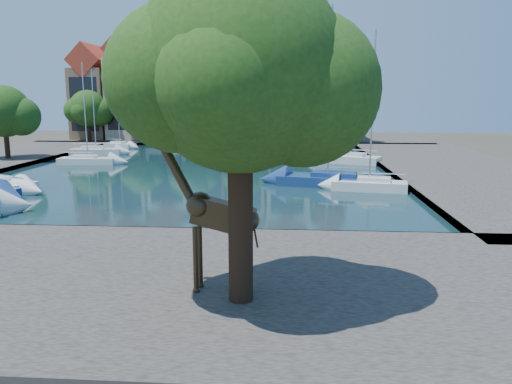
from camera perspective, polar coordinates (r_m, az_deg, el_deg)
The scene contains 28 objects.
ground at distance 26.97m, azimuth -15.82°, elevation -4.79°, with size 160.00×160.00×0.00m, color #38332B.
water_basin at distance 49.73m, azimuth -6.47°, elevation 2.60°, with size 38.00×50.00×0.08m, color black.
near_quay at distance 20.77m, azimuth -22.45°, elevation -9.17°, with size 50.00×14.00×0.50m, color #504C45.
far_quay at distance 81.18m, azimuth -2.34°, elevation 5.95°, with size 60.00×16.00×0.50m, color #504C45.
right_quay at distance 51.38m, azimuth 22.13°, elevation 2.37°, with size 14.00×52.00×0.50m, color #504C45.
plane_tree at distance 15.47m, azimuth -1.44°, elevation 13.10°, with size 8.32×6.40×10.62m.
townhouse_west_end at distance 86.55m, azimuth -17.95°, elevation 10.46°, with size 5.44×9.18×14.93m.
townhouse_west_mid at distance 84.52m, azimuth -14.14°, elevation 11.25°, with size 5.94×9.18×16.79m.
townhouse_west_inner at distance 82.73m, azimuth -9.75°, elevation 10.82°, with size 6.43×9.18×15.15m.
townhouse_center at distance 81.45m, azimuth -5.24°, elevation 11.64°, with size 5.44×9.18×16.93m.
townhouse_east_inner at distance 80.69m, azimuth -0.94°, elevation 11.25°, with size 5.94×9.18×15.79m.
townhouse_east_mid at distance 80.38m, azimuth 3.78°, elevation 11.49°, with size 6.43×9.18×16.65m.
townhouse_east_end at distance 80.59m, azimuth 8.47°, elevation 10.69°, with size 5.44×9.18×14.43m.
far_tree_far_west at distance 81.07m, azimuth -18.59°, elevation 8.89°, with size 7.28×5.60×7.68m.
far_tree_west at distance 78.36m, azimuth -13.11°, elevation 9.04°, with size 6.76×5.20×7.36m.
far_tree_mid_west at distance 76.39m, azimuth -7.29°, elevation 9.36°, with size 7.80×6.00×8.00m.
far_tree_mid_east at distance 75.23m, azimuth -1.23°, elevation 9.30°, with size 7.02×5.40×7.52m.
far_tree_east at distance 74.91m, azimuth 4.96°, elevation 9.34°, with size 7.54×5.80×7.84m.
far_tree_far_east at distance 75.44m, azimuth 11.11°, elevation 9.07°, with size 6.76×5.20×7.36m.
side_tree_left_far at distance 60.89m, azimuth -26.76°, elevation 8.06°, with size 7.28×5.60×7.88m.
giraffe_statue at distance 16.74m, azimuth -4.77°, elevation -2.56°, with size 3.84×0.93×5.48m.
sailboat_left_c at distance 55.99m, azimuth -18.66°, elevation 3.59°, with size 6.06×2.25×10.52m.
sailboat_left_d at distance 64.76m, azimuth -17.80°, elevation 4.59°, with size 6.28×2.79×10.25m.
sailboat_left_e at distance 72.80m, azimuth -15.29°, elevation 5.29°, with size 4.98×3.49×8.74m.
sailboat_right_a at distance 38.79m, azimuth 12.82°, elevation 1.03°, with size 5.81×2.90×11.78m.
sailboat_right_b at distance 40.27m, azimuth 8.20°, elevation 1.60°, with size 8.30×4.37×13.85m.
sailboat_right_c at distance 54.74m, azimuth 10.31°, elevation 3.91°, with size 7.47×5.09×9.70m.
sailboat_right_d at distance 68.45m, azimuth 9.09°, elevation 5.24°, with size 4.99×3.37×8.38m.
Camera 1 is at (9.11, -24.39, 7.04)m, focal length 35.00 mm.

